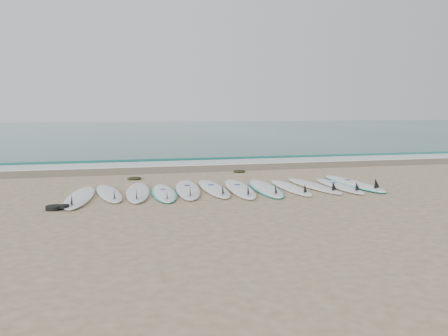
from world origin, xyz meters
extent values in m
plane|color=tan|center=(0.00, 0.00, 0.00)|extent=(120.00, 120.00, 0.00)
cube|color=#1E605A|center=(0.00, 32.50, 0.01)|extent=(120.00, 55.00, 0.03)
cube|color=brown|center=(0.00, 4.10, 0.01)|extent=(120.00, 1.80, 0.01)
cube|color=silver|center=(0.00, 5.50, 0.02)|extent=(120.00, 1.40, 0.04)
cube|color=#1E605A|center=(0.00, 7.00, 0.05)|extent=(120.00, 1.00, 0.10)
ellipsoid|color=white|center=(-3.44, -0.20, 0.04)|extent=(0.73, 2.63, 0.08)
cone|color=black|center=(-3.51, -1.14, 0.20)|extent=(0.24, 0.29, 0.28)
ellipsoid|color=silver|center=(-2.83, 0.15, 0.04)|extent=(0.86, 2.42, 0.08)
cone|color=black|center=(-2.69, -0.70, 0.18)|extent=(0.24, 0.28, 0.25)
ellipsoid|color=silver|center=(-2.17, 0.13, 0.04)|extent=(0.69, 2.61, 0.08)
cone|color=black|center=(-2.22, -0.82, 0.20)|extent=(0.24, 0.29, 0.28)
ellipsoid|color=white|center=(-1.57, -0.08, 0.04)|extent=(0.52, 2.31, 0.07)
ellipsoid|color=#1ACAC4|center=(-1.57, -0.08, 0.03)|extent=(0.60, 2.33, 0.05)
cone|color=black|center=(-1.59, -0.92, 0.17)|extent=(0.20, 0.25, 0.25)
cylinder|color=navy|center=(-1.57, 0.14, 0.08)|extent=(0.13, 0.13, 0.01)
ellipsoid|color=white|center=(-0.97, 0.20, 0.05)|extent=(0.82, 2.76, 0.09)
cone|color=black|center=(-1.07, -0.79, 0.21)|extent=(0.26, 0.31, 0.29)
cylinder|color=navy|center=(-0.95, 0.46, 0.09)|extent=(0.17, 0.17, 0.01)
ellipsoid|color=white|center=(-0.34, 0.18, 0.05)|extent=(0.58, 2.61, 0.08)
cone|color=black|center=(-0.32, -0.77, 0.20)|extent=(0.22, 0.28, 0.28)
cylinder|color=navy|center=(-0.34, 0.43, 0.09)|extent=(0.15, 0.15, 0.01)
ellipsoid|color=white|center=(0.28, 0.00, 0.05)|extent=(0.78, 2.77, 0.09)
cone|color=black|center=(0.20, -0.99, 0.21)|extent=(0.25, 0.31, 0.29)
cylinder|color=navy|center=(0.30, 0.27, 0.09)|extent=(0.17, 0.17, 0.01)
ellipsoid|color=white|center=(0.92, -0.07, 0.04)|extent=(0.72, 2.58, 0.08)
ellipsoid|color=#1ACAC4|center=(0.92, -0.07, 0.04)|extent=(0.81, 2.61, 0.06)
cone|color=black|center=(0.85, -1.00, 0.19)|extent=(0.24, 0.29, 0.27)
ellipsoid|color=white|center=(1.55, -0.14, 0.04)|extent=(0.53, 2.34, 0.08)
cone|color=black|center=(1.57, -0.99, 0.18)|extent=(0.20, 0.25, 0.25)
ellipsoid|color=white|center=(2.21, -0.03, 0.04)|extent=(0.79, 2.51, 0.08)
cone|color=black|center=(2.32, -0.93, 0.19)|extent=(0.24, 0.29, 0.26)
ellipsoid|color=white|center=(2.84, -0.18, 0.04)|extent=(0.51, 2.39, 0.08)
cone|color=black|center=(2.85, -1.06, 0.18)|extent=(0.20, 0.26, 0.25)
cylinder|color=navy|center=(2.84, 0.05, 0.08)|extent=(0.14, 0.14, 0.01)
ellipsoid|color=white|center=(3.39, 0.06, 0.05)|extent=(0.67, 2.76, 0.09)
ellipsoid|color=#1ACAC4|center=(3.39, 0.06, 0.04)|extent=(0.77, 2.79, 0.06)
cone|color=black|center=(3.43, -0.94, 0.21)|extent=(0.24, 0.30, 0.29)
cylinder|color=navy|center=(3.38, 0.32, 0.09)|extent=(0.16, 0.16, 0.01)
ellipsoid|color=black|center=(-2.18, 2.25, 0.04)|extent=(0.41, 0.32, 0.08)
ellipsoid|color=black|center=(1.08, 2.95, 0.04)|extent=(0.40, 0.31, 0.08)
cylinder|color=black|center=(-3.85, -1.17, 0.04)|extent=(0.32, 0.32, 0.08)
cylinder|color=black|center=(-3.65, -1.27, 0.08)|extent=(0.20, 0.20, 0.06)
camera|label=1|loc=(-2.52, -10.16, 1.97)|focal=35.00mm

